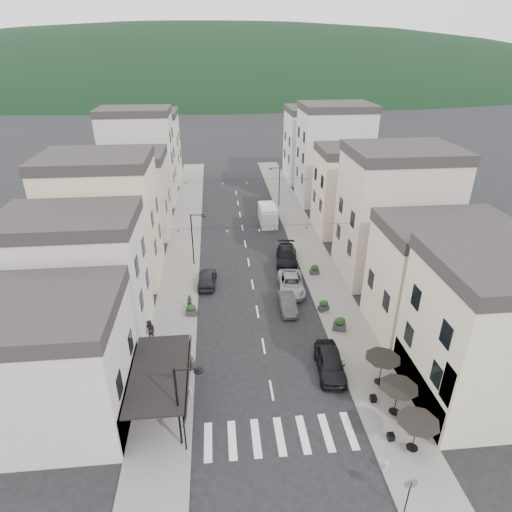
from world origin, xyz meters
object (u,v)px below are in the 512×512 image
Objects in this scene: pedestrian_a at (190,303)px; pedestrian_b at (150,330)px; delivery_van at (268,214)px; parked_car_a at (330,363)px; parked_car_b at (287,303)px; parked_car_c at (291,284)px; parked_car_d at (287,256)px; parked_car_e at (207,278)px.

pedestrian_b is at bearing -119.40° from pedestrian_a.
pedestrian_a is at bearing -114.88° from delivery_van.
pedestrian_b is (-13.80, 5.04, 0.23)m from parked_car_a.
parked_car_c is at bearing 74.92° from parked_car_b.
parked_car_a is at bearing 15.29° from pedestrian_b.
pedestrian_a is (-9.89, -2.74, 0.13)m from parked_car_c.
parked_car_a is 0.88× the size of parked_car_d.
parked_car_d is 2.98× the size of pedestrian_b.
parked_car_c is 3.54× the size of pedestrian_a.
delivery_van reaches higher than pedestrian_b.
parked_car_a is at bearing -87.66° from delivery_van.
pedestrian_b is (-4.60, -8.80, 0.31)m from parked_car_e.
parked_car_e is (-9.20, 13.85, -0.08)m from parked_car_a.
delivery_van is (-0.66, 11.90, 0.47)m from parked_car_d.
parked_car_c is 1.22× the size of parked_car_e.
parked_car_d reaches higher than parked_car_c.
parked_car_e is at bearing 172.02° from parked_car_c.
parked_car_c is at bearing 63.53° from pedestrian_b.
parked_car_a is at bearing 127.92° from parked_car_e.
pedestrian_a is at bearing 75.67° from parked_car_e.
pedestrian_a is at bearing -132.23° from parked_car_d.
parked_car_b is at bearing -100.61° from parked_car_c.
parked_car_c is 8.54m from parked_car_e.
parked_car_a is 14.18m from pedestrian_a.
parked_car_d is 11.93m from delivery_van.
pedestrian_b reaches higher than parked_car_e.
pedestrian_a is (-1.56, -4.61, 0.13)m from parked_car_e.
pedestrian_a is at bearing 143.31° from parked_car_a.
delivery_van is 3.58× the size of pedestrian_a.
delivery_van is (-1.02, 29.86, 0.44)m from parked_car_a.
parked_car_c is (-0.87, 11.97, -0.08)m from parked_car_a.
parked_car_d is at bearing 79.22° from pedestrian_b.
pedestrian_b is at bearing 66.73° from parked_car_e.
parked_car_a is 1.21× the size of parked_car_b.
pedestrian_b is (-12.93, -6.93, 0.31)m from parked_car_c.
parked_car_a reaches higher than parked_car_b.
pedestrian_a is at bearing -159.82° from parked_car_c.
pedestrian_b is (-12.78, -24.82, -0.22)m from delivery_van.
pedestrian_a is at bearing 89.37° from pedestrian_b.
parked_car_b is 9.09m from parked_car_e.
parked_car_c is at bearing 98.09° from parked_car_a.
delivery_van reaches higher than pedestrian_a.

